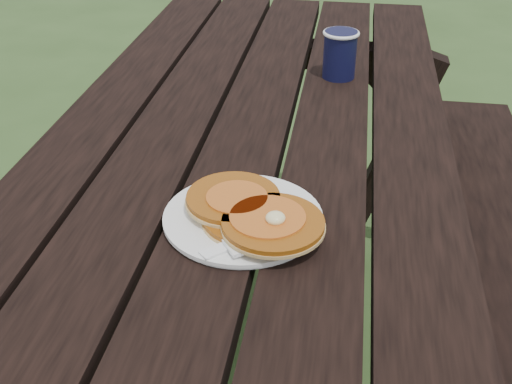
# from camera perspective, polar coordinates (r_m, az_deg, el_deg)

# --- Properties ---
(picnic_table) EXTENTS (1.36, 1.80, 0.75)m
(picnic_table) POSITION_cam_1_polar(r_m,az_deg,el_deg) (1.42, -0.63, -8.55)
(picnic_table) COLOR black
(picnic_table) RESTS_ON ground
(plate) EXTENTS (0.26, 0.26, 0.01)m
(plate) POSITION_cam_1_polar(r_m,az_deg,el_deg) (0.95, -1.16, -2.35)
(plate) COLOR white
(plate) RESTS_ON picnic_table
(pancake_stack) EXTENTS (0.21, 0.20, 0.04)m
(pancake_stack) POSITION_cam_1_polar(r_m,az_deg,el_deg) (0.93, -0.21, -1.93)
(pancake_stack) COLOR #9C5211
(pancake_stack) RESTS_ON plate
(knife) EXTENTS (0.14, 0.14, 0.00)m
(knife) POSITION_cam_1_polar(r_m,az_deg,el_deg) (0.91, 0.07, -3.76)
(knife) COLOR white
(knife) RESTS_ON plate
(fork) EXTENTS (0.12, 0.15, 0.01)m
(fork) POSITION_cam_1_polar(r_m,az_deg,el_deg) (0.90, -2.97, -3.72)
(fork) COLOR white
(fork) RESTS_ON plate
(coffee_cup) EXTENTS (0.08, 0.08, 0.10)m
(coffee_cup) POSITION_cam_1_polar(r_m,az_deg,el_deg) (1.45, 7.47, 12.28)
(coffee_cup) COLOR black
(coffee_cup) RESTS_ON picnic_table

